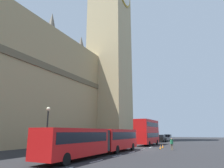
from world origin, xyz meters
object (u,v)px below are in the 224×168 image
(sedan_lead, at_px, (161,138))
(articulated_bus, at_px, (100,139))
(clock_tower, at_px, (110,18))
(pedestrian_near_cones, at_px, (172,144))
(street_lamp, at_px, (47,127))
(traffic_cone_middle, at_px, (163,146))
(double_decker_bus, at_px, (147,131))
(sedan_trailing, at_px, (168,138))
(traffic_cone_west, at_px, (160,147))

(sedan_lead, bearing_deg, articulated_bus, -179.51)
(clock_tower, relative_size, pedestrian_near_cones, 42.33)
(articulated_bus, relative_size, street_lamp, 3.51)
(pedestrian_near_cones, bearing_deg, traffic_cone_middle, 29.60)
(sedan_lead, bearing_deg, pedestrian_near_cones, -164.13)
(sedan_lead, xyz_separation_m, pedestrian_near_cones, (-22.83, -6.49, -0.00))
(clock_tower, bearing_deg, street_lamp, -164.60)
(clock_tower, relative_size, double_decker_bus, 7.62)
(sedan_lead, height_order, pedestrian_near_cones, sedan_lead)
(street_lamp, bearing_deg, traffic_cone_middle, -25.52)
(double_decker_bus, xyz_separation_m, traffic_cone_middle, (-5.19, -4.06, -2.43))
(sedan_trailing, height_order, street_lamp, street_lamp)
(double_decker_bus, distance_m, sedan_trailing, 20.93)
(traffic_cone_west, height_order, pedestrian_near_cones, pedestrian_near_cones)
(articulated_bus, relative_size, double_decker_bus, 1.97)
(articulated_bus, xyz_separation_m, sedan_trailing, (40.24, -0.09, -0.83))
(traffic_cone_middle, bearing_deg, street_lamp, 154.48)
(clock_tower, relative_size, traffic_cone_middle, 123.35)
(clock_tower, bearing_deg, articulated_bus, -155.49)
(clock_tower, bearing_deg, double_decker_bus, -128.94)
(articulated_bus, bearing_deg, double_decker_bus, 0.00)
(sedan_trailing, height_order, pedestrian_near_cones, sedan_trailing)
(sedan_lead, bearing_deg, double_decker_bus, -178.82)
(sedan_trailing, bearing_deg, traffic_cone_west, -171.72)
(street_lamp, xyz_separation_m, pedestrian_near_cones, (14.16, -10.71, -2.14))
(clock_tower, relative_size, sedan_lead, 16.26)
(clock_tower, relative_size, traffic_cone_west, 123.35)
(sedan_trailing, height_order, traffic_cone_middle, sedan_trailing)
(clock_tower, distance_m, articulated_bus, 49.32)
(articulated_bus, relative_size, traffic_cone_west, 31.85)
(double_decker_bus, relative_size, traffic_cone_west, 16.19)
(sedan_lead, relative_size, pedestrian_near_cones, 2.60)
(double_decker_bus, bearing_deg, traffic_cone_middle, -141.96)
(articulated_bus, distance_m, sedan_lead, 33.26)
(articulated_bus, relative_size, sedan_trailing, 4.20)
(articulated_bus, height_order, sedan_lead, articulated_bus)
(street_lamp, bearing_deg, traffic_cone_west, -30.01)
(articulated_bus, distance_m, double_decker_bus, 19.41)
(sedan_lead, xyz_separation_m, traffic_cone_middle, (-19.05, -4.34, -0.63))
(sedan_trailing, xyz_separation_m, street_lamp, (-43.98, 4.60, 2.14))
(sedan_lead, height_order, street_lamp, street_lamp)
(sedan_trailing, bearing_deg, articulated_bus, 179.87)
(pedestrian_near_cones, bearing_deg, articulated_bus, 149.22)
(double_decker_bus, xyz_separation_m, sedan_lead, (13.87, 0.28, -1.79))
(pedestrian_near_cones, bearing_deg, sedan_trailing, 11.58)
(articulated_bus, height_order, traffic_cone_middle, articulated_bus)
(traffic_cone_west, xyz_separation_m, pedestrian_near_cones, (-1.05, -1.92, 0.63))
(clock_tower, xyz_separation_m, street_lamp, (-34.43, -9.48, -34.68))
(pedestrian_near_cones, bearing_deg, sedan_lead, 15.87)
(double_decker_bus, bearing_deg, articulated_bus, -180.00)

